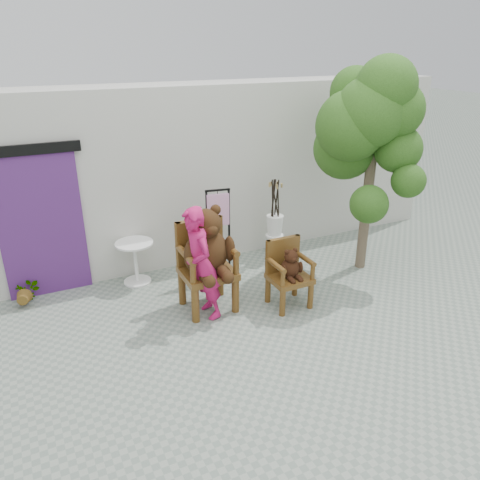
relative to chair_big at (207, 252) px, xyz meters
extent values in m
plane|color=gray|center=(0.97, -1.09, -0.89)|extent=(60.00, 60.00, 0.00)
cube|color=beige|center=(0.97, 2.01, 0.61)|extent=(9.00, 1.00, 3.00)
cube|color=#502267|center=(-2.03, 1.49, 0.21)|extent=(1.20, 0.08, 2.20)
cube|color=black|center=(-2.03, 1.45, 1.36)|extent=(1.40, 0.06, 0.15)
cylinder|color=#4B2F10|center=(-0.31, -0.29, -0.63)|extent=(0.11, 0.11, 0.52)
cylinder|color=#4B2F10|center=(-0.31, 0.26, -0.63)|extent=(0.11, 0.11, 0.52)
cylinder|color=#4B2F10|center=(0.31, -0.29, -0.63)|extent=(0.11, 0.11, 0.52)
cylinder|color=#4B2F10|center=(0.31, 0.26, -0.63)|extent=(0.11, 0.11, 0.52)
cube|color=#4B2F10|center=(0.00, -0.02, -0.33)|extent=(0.74, 0.68, 0.10)
cube|color=#4B2F10|center=(0.00, 0.27, 0.06)|extent=(0.70, 0.10, 0.68)
cylinder|color=#4B2F10|center=(-0.32, 0.27, 0.06)|extent=(0.10, 0.10, 0.68)
cylinder|color=#4B2F10|center=(-0.32, -0.29, -0.12)|extent=(0.09, 0.09, 0.31)
cylinder|color=#4B2F10|center=(-0.32, -0.02, 0.03)|extent=(0.10, 0.64, 0.10)
cylinder|color=#4B2F10|center=(0.32, 0.27, 0.06)|extent=(0.10, 0.10, 0.68)
cylinder|color=#4B2F10|center=(0.32, -0.29, -0.12)|extent=(0.09, 0.09, 0.31)
cylinder|color=#4B2F10|center=(0.32, -0.02, 0.03)|extent=(0.10, 0.64, 0.10)
ellipsoid|color=black|center=(0.00, 0.01, -0.01)|extent=(0.63, 0.54, 0.66)
sphere|color=black|center=(0.00, -0.02, 0.43)|extent=(0.42, 0.42, 0.42)
ellipsoid|color=black|center=(0.00, -0.19, 0.40)|extent=(0.19, 0.15, 0.15)
sphere|color=black|center=(-0.15, -0.01, 0.61)|extent=(0.15, 0.15, 0.15)
sphere|color=black|center=(0.15, -0.01, 0.61)|extent=(0.15, 0.15, 0.15)
ellipsoid|color=black|center=(-0.30, -0.12, 0.04)|extent=(0.15, 0.21, 0.38)
ellipsoid|color=black|center=(-0.14, -0.27, -0.22)|extent=(0.19, 0.37, 0.19)
sphere|color=black|center=(-0.14, -0.42, -0.24)|extent=(0.18, 0.18, 0.18)
ellipsoid|color=black|center=(0.30, -0.12, 0.04)|extent=(0.15, 0.21, 0.38)
ellipsoid|color=black|center=(0.14, -0.27, -0.22)|extent=(0.19, 0.37, 0.19)
sphere|color=black|center=(0.14, -0.42, -0.24)|extent=(0.18, 0.18, 0.18)
cylinder|color=#4B2F10|center=(0.86, -0.69, -0.69)|extent=(0.09, 0.09, 0.40)
cylinder|color=#4B2F10|center=(0.86, -0.26, -0.69)|extent=(0.09, 0.09, 0.40)
cylinder|color=#4B2F10|center=(1.34, -0.69, -0.69)|extent=(0.09, 0.09, 0.40)
cylinder|color=#4B2F10|center=(1.34, -0.26, -0.69)|extent=(0.09, 0.09, 0.40)
cube|color=#4B2F10|center=(1.10, -0.47, -0.45)|extent=(0.57, 0.52, 0.08)
cube|color=#4B2F10|center=(1.10, -0.25, -0.15)|extent=(0.54, 0.08, 0.52)
cylinder|color=#4B2F10|center=(0.85, -0.25, -0.15)|extent=(0.08, 0.08, 0.52)
cylinder|color=#4B2F10|center=(0.85, -0.69, -0.30)|extent=(0.07, 0.07, 0.24)
cylinder|color=#4B2F10|center=(0.85, -0.47, -0.18)|extent=(0.08, 0.50, 0.08)
cylinder|color=#4B2F10|center=(1.35, -0.25, -0.15)|extent=(0.08, 0.08, 0.52)
cylinder|color=#4B2F10|center=(1.35, -0.69, -0.30)|extent=(0.07, 0.07, 0.24)
cylinder|color=#4B2F10|center=(1.35, -0.47, -0.18)|extent=(0.08, 0.50, 0.08)
ellipsoid|color=black|center=(1.10, -0.47, -0.29)|extent=(0.29, 0.25, 0.31)
sphere|color=black|center=(1.10, -0.48, -0.09)|extent=(0.19, 0.19, 0.19)
ellipsoid|color=black|center=(1.10, -0.56, -0.11)|extent=(0.09, 0.07, 0.07)
sphere|color=black|center=(1.03, -0.48, -0.01)|extent=(0.07, 0.07, 0.07)
sphere|color=black|center=(1.17, -0.48, -0.01)|extent=(0.07, 0.07, 0.07)
ellipsoid|color=black|center=(0.96, -0.53, -0.27)|extent=(0.07, 0.10, 0.17)
ellipsoid|color=black|center=(1.04, -0.60, -0.39)|extent=(0.09, 0.17, 0.09)
sphere|color=black|center=(1.04, -0.67, -0.40)|extent=(0.08, 0.08, 0.08)
ellipsoid|color=black|center=(1.24, -0.53, -0.27)|extent=(0.07, 0.10, 0.17)
ellipsoid|color=black|center=(1.16, -0.60, -0.39)|extent=(0.09, 0.17, 0.09)
sphere|color=black|center=(1.16, -0.67, -0.40)|extent=(0.08, 0.08, 0.08)
imported|color=#B41656|center=(-0.16, -0.21, -0.07)|extent=(0.42, 0.62, 1.65)
cylinder|color=white|center=(-0.75, 1.22, -0.20)|extent=(0.60, 0.60, 0.03)
cylinder|color=white|center=(-0.75, 1.22, -0.54)|extent=(0.06, 0.06, 0.68)
cylinder|color=white|center=(-0.75, 1.22, -0.88)|extent=(0.44, 0.44, 0.03)
cube|color=black|center=(0.36, 0.86, -0.14)|extent=(0.03, 0.03, 1.50)
cube|color=black|center=(0.71, 0.80, -0.14)|extent=(0.03, 0.03, 1.50)
cube|color=black|center=(0.53, 0.83, 0.61)|extent=(0.40, 0.09, 0.03)
cube|color=black|center=(0.53, 0.83, -0.86)|extent=(0.50, 0.42, 0.06)
cube|color=#E49DCD|center=(0.53, 0.82, 0.29)|extent=(0.36, 0.10, 0.52)
cylinder|color=black|center=(0.53, 0.83, 0.58)|extent=(0.01, 0.01, 0.08)
cylinder|color=white|center=(1.72, 1.06, -0.45)|extent=(0.32, 0.32, 0.03)
cylinder|color=white|center=(1.80, 1.14, -0.67)|extent=(0.03, 0.03, 0.44)
cylinder|color=white|center=(1.64, 1.14, -0.67)|extent=(0.03, 0.03, 0.44)
cylinder|color=white|center=(1.64, 0.97, -0.67)|extent=(0.03, 0.03, 0.44)
cylinder|color=white|center=(1.80, 0.97, -0.67)|extent=(0.03, 0.03, 0.44)
cylinder|color=black|center=(1.68, 1.09, 0.16)|extent=(0.14, 0.14, 0.79)
cylinder|color=#9D8247|center=(1.64, 1.13, 0.48)|extent=(0.05, 0.05, 0.08)
cylinder|color=black|center=(1.67, 1.07, 0.16)|extent=(0.07, 0.18, 0.79)
cylinder|color=#9D8247|center=(1.61, 1.09, 0.48)|extent=(0.04, 0.05, 0.08)
cylinder|color=black|center=(1.76, 1.09, 0.16)|extent=(0.07, 0.07, 0.80)
cylinder|color=#9D8247|center=(1.77, 1.11, 0.48)|extent=(0.04, 0.04, 0.07)
cylinder|color=black|center=(1.70, 1.10, 0.16)|extent=(0.14, 0.09, 0.79)
cylinder|color=#9D8247|center=(1.67, 1.15, 0.48)|extent=(0.05, 0.04, 0.08)
cylinder|color=black|center=(1.75, 1.02, 0.16)|extent=(0.13, 0.12, 0.79)
cylinder|color=#9D8247|center=(1.79, 0.98, 0.48)|extent=(0.05, 0.04, 0.08)
cylinder|color=black|center=(1.70, 1.01, 0.16)|extent=(0.17, 0.08, 0.79)
cylinder|color=#9D8247|center=(1.68, 0.96, 0.48)|extent=(0.05, 0.04, 0.08)
cylinder|color=#493B2C|center=(2.90, 0.10, 0.58)|extent=(0.17, 0.17, 2.93)
sphere|color=#1A3D10|center=(2.81, -0.15, 2.15)|extent=(0.89, 0.89, 0.89)
sphere|color=#1A3D10|center=(3.01, -0.17, 1.80)|extent=(0.87, 0.87, 0.87)
sphere|color=#1A3D10|center=(2.49, 0.17, 1.55)|extent=(1.09, 1.09, 1.09)
sphere|color=#1A3D10|center=(3.13, -0.22, 1.21)|extent=(0.74, 0.74, 0.74)
sphere|color=#1A3D10|center=(2.83, 0.57, 2.00)|extent=(0.80, 0.80, 0.80)
sphere|color=#1A3D10|center=(2.66, -0.03, 1.77)|extent=(1.07, 1.07, 1.07)
sphere|color=#1A3D10|center=(2.65, 0.48, 1.14)|extent=(1.02, 1.02, 1.02)
sphere|color=#1A3D10|center=(2.49, -0.42, 0.47)|extent=(0.59, 0.59, 0.59)
sphere|color=#1A3D10|center=(3.11, -0.53, 0.79)|extent=(0.52, 0.52, 0.52)
imported|color=#1A3D10|center=(-2.40, 1.26, -0.70)|extent=(0.41, 0.37, 0.38)
camera|label=1|loc=(-2.19, -5.61, 2.73)|focal=35.00mm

